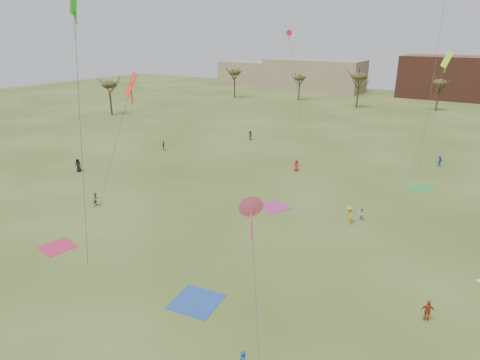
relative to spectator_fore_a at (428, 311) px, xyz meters
The scene contains 19 objects.
ground 18.97m from the spectator_fore_a, 155.19° to the right, with size 260.00×260.00×0.00m, color #3B4F18.
spectator_fore_a is the anchor object (origin of this frame).
spectator_fore_b 34.46m from the spectator_fore_a, behind, with size 0.78×0.61×1.60m, color #926F5C.
flyer_mid_a 46.96m from the spectator_fore_a, 169.83° to the left, with size 0.90×0.59×1.84m, color black.
flyer_mid_b 15.08m from the spectator_fore_a, 127.57° to the left, with size 1.19×0.68×1.84m, color gold.
spectator_mid_d 49.44m from the spectator_fore_a, 152.33° to the left, with size 0.93×0.39×1.59m, color #A0427C.
spectator_mid_e 15.65m from the spectator_fore_a, 122.19° to the left, with size 0.69×0.54×1.43m, color silver.
flyer_far_a 50.91m from the spectator_fore_a, 133.95° to the left, with size 1.54×0.49×1.66m, color #2A6722.
flyer_far_b 32.09m from the spectator_fore_a, 130.22° to the left, with size 0.79×0.52×1.62m, color red.
flyer_far_c 37.62m from the spectator_fore_a, 96.32° to the left, with size 1.03×0.59×1.60m, color #213198.
blanket_red 30.56m from the spectator_fore_a, 167.24° to the right, with size 2.64×2.64×0.03m, color #CD2956.
blanket_blue 15.75m from the spectator_fore_a, 155.49° to the right, with size 3.23×3.23×0.03m, color #2653A8.
blanket_plum 21.07m from the spectator_fore_a, 146.30° to the left, with size 3.04×3.04×0.03m, color #B53782.
blanket_olive 27.03m from the spectator_fore_a, 100.24° to the left, with size 3.10×3.10×0.03m, color green.
kites_aloft 27.89m from the spectator_fore_a, 116.84° to the left, with size 80.51×60.46×24.76m.
tree_line 74.21m from the spectator_fore_a, 105.73° to the left, with size 117.44×49.32×8.91m.
building_tan 119.17m from the spectator_fore_a, 116.00° to the left, with size 32.00×14.00×10.00m, color #937F60.
building_brick 112.83m from the spectator_fore_a, 96.21° to the left, with size 26.00×16.00×12.00m, color brown.
building_tan_west 140.62m from the spectator_fore_a, 125.78° to the left, with size 20.00×12.00×8.00m, color #937F60.
Camera 1 is at (18.68, -17.98, 18.07)m, focal length 30.84 mm.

